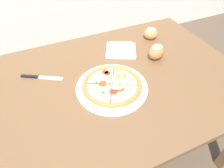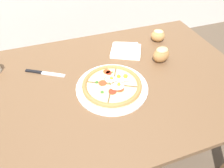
{
  "view_description": "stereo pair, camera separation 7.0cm",
  "coord_description": "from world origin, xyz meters",
  "px_view_note": "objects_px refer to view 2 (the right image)",
  "views": [
    {
      "loc": [
        -0.34,
        -0.73,
        1.48
      ],
      "look_at": [
        -0.03,
        -0.06,
        0.78
      ],
      "focal_mm": 32.0,
      "sensor_mm": 36.0,
      "label": 1
    },
    {
      "loc": [
        -0.27,
        -0.75,
        1.48
      ],
      "look_at": [
        -0.03,
        -0.06,
        0.78
      ],
      "focal_mm": 32.0,
      "sensor_mm": 36.0,
      "label": 2
    }
  ],
  "objects_px": {
    "bread_piece_far": "(161,54)",
    "knife_main": "(45,73)",
    "dining_table": "(114,91)",
    "pizza": "(112,85)",
    "napkin_folded": "(126,50)",
    "bread_piece_near": "(158,35)"
  },
  "relations": [
    {
      "from": "pizza",
      "to": "napkin_folded",
      "type": "distance_m",
      "value": 0.34
    },
    {
      "from": "bread_piece_far",
      "to": "knife_main",
      "type": "height_order",
      "value": "bread_piece_far"
    },
    {
      "from": "knife_main",
      "to": "dining_table",
      "type": "bearing_deg",
      "value": 3.7
    },
    {
      "from": "napkin_folded",
      "to": "knife_main",
      "type": "distance_m",
      "value": 0.51
    },
    {
      "from": "bread_piece_near",
      "to": "napkin_folded",
      "type": "bearing_deg",
      "value": -167.35
    },
    {
      "from": "bread_piece_near",
      "to": "bread_piece_far",
      "type": "bearing_deg",
      "value": -113.73
    },
    {
      "from": "bread_piece_far",
      "to": "knife_main",
      "type": "xyz_separation_m",
      "value": [
        -0.67,
        0.11,
        -0.04
      ]
    },
    {
      "from": "dining_table",
      "to": "bread_piece_far",
      "type": "height_order",
      "value": "bread_piece_far"
    },
    {
      "from": "bread_piece_near",
      "to": "knife_main",
      "type": "height_order",
      "value": "bread_piece_near"
    },
    {
      "from": "bread_piece_near",
      "to": "bread_piece_far",
      "type": "height_order",
      "value": "bread_piece_far"
    },
    {
      "from": "dining_table",
      "to": "napkin_folded",
      "type": "distance_m",
      "value": 0.29
    },
    {
      "from": "napkin_folded",
      "to": "bread_piece_far",
      "type": "relative_size",
      "value": 2.04
    },
    {
      "from": "dining_table",
      "to": "knife_main",
      "type": "relative_size",
      "value": 6.91
    },
    {
      "from": "pizza",
      "to": "bread_piece_near",
      "type": "relative_size",
      "value": 3.24
    },
    {
      "from": "dining_table",
      "to": "bread_piece_far",
      "type": "relative_size",
      "value": 12.78
    },
    {
      "from": "knife_main",
      "to": "pizza",
      "type": "bearing_deg",
      "value": -5.59
    },
    {
      "from": "pizza",
      "to": "bread_piece_far",
      "type": "height_order",
      "value": "bread_piece_far"
    },
    {
      "from": "dining_table",
      "to": "napkin_folded",
      "type": "xyz_separation_m",
      "value": [
        0.16,
        0.22,
        0.1
      ]
    },
    {
      "from": "napkin_folded",
      "to": "bread_piece_near",
      "type": "height_order",
      "value": "bread_piece_near"
    },
    {
      "from": "bread_piece_near",
      "to": "bread_piece_far",
      "type": "distance_m",
      "value": 0.23
    },
    {
      "from": "bread_piece_far",
      "to": "bread_piece_near",
      "type": "bearing_deg",
      "value": 66.27
    },
    {
      "from": "pizza",
      "to": "knife_main",
      "type": "bearing_deg",
      "value": 144.23
    }
  ]
}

